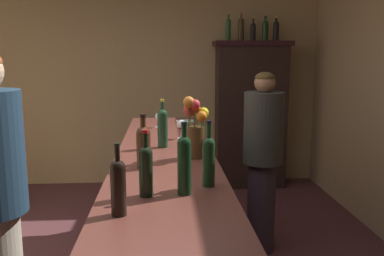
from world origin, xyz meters
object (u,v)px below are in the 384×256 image
object	(u,v)px
wine_bottle_riesling	(118,185)
cheese_plate	(186,121)
bartender	(263,156)
wine_bottle_pinot	(163,126)
display_bottle_midright	(265,29)
wine_bottle_merlot	(143,145)
display_bottle_right	(276,30)
wine_bottle_rose	(184,162)
display_cabinet	(251,112)
display_bottle_midleft	(241,28)
wine_bottle_chardonnay	(146,168)
wine_glass_mid	(159,117)
bar_counter	(166,230)
wine_glass_front	(181,126)
flower_arrangement	(195,126)
display_bottle_center	(253,31)
display_bottle_left	(228,29)
wine_bottle_syrah	(209,159)

from	to	relation	value
wine_bottle_riesling	cheese_plate	bearing A→B (deg)	80.31
bartender	wine_bottle_riesling	bearing A→B (deg)	73.62
wine_bottle_pinot	display_bottle_midright	size ratio (longest dim) A/B	1.12
wine_bottle_merlot	display_bottle_right	world-z (taller)	display_bottle_right
bartender	wine_bottle_rose	bearing A→B (deg)	77.71
display_cabinet	display_bottle_midleft	world-z (taller)	display_bottle_midleft
wine_bottle_chardonnay	display_cabinet	bearing A→B (deg)	70.48
wine_glass_mid	cheese_plate	bearing A→B (deg)	47.53
display_bottle_midright	display_cabinet	bearing A→B (deg)	180.00
bar_counter	display_bottle_midright	size ratio (longest dim) A/B	10.59
wine_glass_front	display_bottle_midleft	bearing A→B (deg)	68.06
wine_bottle_merlot	flower_arrangement	xyz separation A→B (m)	(0.31, 0.22, 0.07)
display_bottle_midleft	display_bottle_center	size ratio (longest dim) A/B	1.17
flower_arrangement	display_bottle_midleft	size ratio (longest dim) A/B	1.15
wine_glass_mid	display_cabinet	bearing A→B (deg)	53.25
wine_glass_front	display_bottle_midleft	xyz separation A→B (m)	(0.83, 2.05, 0.85)
wine_bottle_rose	display_bottle_center	distance (m)	3.58
wine_bottle_riesling	bartender	xyz separation A→B (m)	(1.01, 1.75, -0.33)
display_bottle_midright	display_bottle_left	bearing A→B (deg)	180.00
wine_bottle_syrah	display_bottle_midright	world-z (taller)	display_bottle_midright
wine_bottle_rose	wine_bottle_syrah	xyz separation A→B (m)	(0.12, 0.12, -0.01)
wine_glass_mid	display_bottle_right	world-z (taller)	display_bottle_right
display_cabinet	cheese_plate	bearing A→B (deg)	-125.35
wine_bottle_pinot	display_bottle_left	bearing A→B (deg)	70.90
wine_bottle_syrah	cheese_plate	xyz separation A→B (m)	(-0.00, 1.97, -0.13)
wine_bottle_rose	bartender	distance (m)	1.72
wine_bottle_syrah	bartender	size ratio (longest dim) A/B	0.21
wine_bottle_riesling	wine_bottle_rose	bearing A→B (deg)	40.50
wine_bottle_pinot	display_bottle_center	bearing A→B (deg)	64.51
display_cabinet	wine_bottle_rose	xyz separation A→B (m)	(-1.02, -3.34, 0.24)
wine_bottle_chardonnay	wine_glass_mid	world-z (taller)	wine_bottle_chardonnay
flower_arrangement	display_bottle_left	distance (m)	2.83
wine_bottle_rose	display_bottle_midright	size ratio (longest dim) A/B	1.13
wine_glass_front	cheese_plate	size ratio (longest dim) A/B	0.79
bar_counter	wine_bottle_syrah	world-z (taller)	wine_bottle_syrah
wine_bottle_chardonnay	display_bottle_center	world-z (taller)	display_bottle_center
wine_bottle_merlot	wine_glass_mid	xyz separation A→B (m)	(0.07, 1.34, -0.05)
flower_arrangement	display_bottle_right	bearing A→B (deg)	65.60
wine_glass_mid	display_bottle_center	world-z (taller)	display_bottle_center
flower_arrangement	display_bottle_midleft	xyz separation A→B (m)	(0.77, 2.66, 0.75)
wine_bottle_merlot	display_bottle_left	xyz separation A→B (m)	(0.92, 2.88, 0.81)
display_cabinet	wine_bottle_syrah	world-z (taller)	display_cabinet
wine_bottle_riesling	display_bottle_right	bearing A→B (deg)	66.15
bar_counter	wine_bottle_rose	world-z (taller)	wine_bottle_rose
display_bottle_midleft	bartender	size ratio (longest dim) A/B	0.22
wine_bottle_riesling	wine_glass_mid	world-z (taller)	wine_bottle_riesling
wine_bottle_riesling	display_bottle_left	distance (m)	3.80
wine_bottle_pinot	cheese_plate	world-z (taller)	wine_bottle_pinot
wine_bottle_pinot	display_bottle_right	size ratio (longest dim) A/B	1.13
display_cabinet	flower_arrangement	bearing A→B (deg)	-108.98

